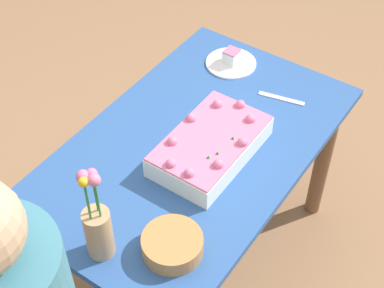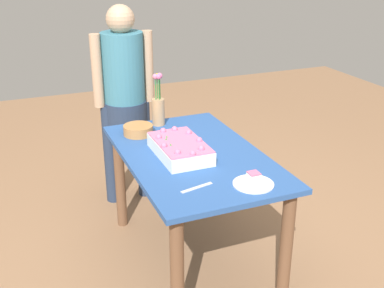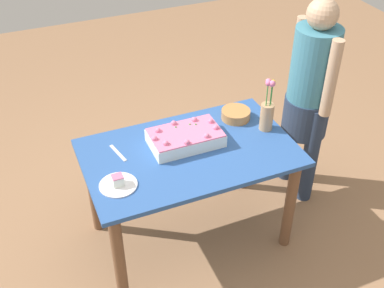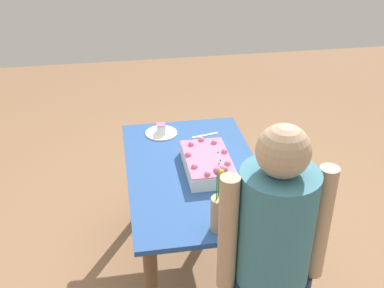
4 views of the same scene
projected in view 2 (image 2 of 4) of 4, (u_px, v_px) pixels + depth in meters
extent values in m
plane|color=#986E4D|center=(193.00, 257.00, 3.10)|extent=(8.00, 8.00, 0.00)
cube|color=#2D569A|center=(193.00, 156.00, 2.82)|extent=(1.28, 0.78, 0.03)
cylinder|color=brown|center=(120.00, 180.00, 3.34)|extent=(0.07, 0.07, 0.70)
cylinder|color=brown|center=(177.00, 276.00, 2.37)|extent=(0.07, 0.07, 0.70)
cylinder|color=brown|center=(203.00, 166.00, 3.56)|extent=(0.07, 0.07, 0.70)
cylinder|color=brown|center=(286.00, 248.00, 2.59)|extent=(0.07, 0.07, 0.70)
cube|color=white|center=(180.00, 149.00, 2.78)|extent=(0.44, 0.26, 0.08)
cube|color=pink|center=(180.00, 142.00, 2.76)|extent=(0.43, 0.26, 0.01)
sphere|color=pink|center=(193.00, 154.00, 2.59)|extent=(0.04, 0.04, 0.04)
sphere|color=pink|center=(201.00, 149.00, 2.66)|extent=(0.04, 0.04, 0.04)
sphere|color=pink|center=(199.00, 140.00, 2.77)|extent=(0.04, 0.04, 0.04)
sphere|color=pink|center=(189.00, 133.00, 2.88)|extent=(0.04, 0.04, 0.04)
sphere|color=pink|center=(175.00, 129.00, 2.93)|extent=(0.04, 0.04, 0.04)
sphere|color=pink|center=(163.00, 131.00, 2.91)|extent=(0.04, 0.04, 0.04)
sphere|color=pink|center=(159.00, 137.00, 2.81)|extent=(0.04, 0.04, 0.04)
sphere|color=pink|center=(164.00, 146.00, 2.69)|extent=(0.04, 0.04, 0.04)
sphere|color=pink|center=(178.00, 152.00, 2.61)|extent=(0.04, 0.04, 0.04)
cone|color=#2D8438|center=(171.00, 145.00, 2.71)|extent=(0.02, 0.02, 0.02)
cone|color=#2D8438|center=(166.00, 139.00, 2.79)|extent=(0.02, 0.02, 0.02)
cone|color=#2D8438|center=(167.00, 137.00, 2.82)|extent=(0.02, 0.02, 0.02)
cylinder|color=white|center=(253.00, 184.00, 2.45)|extent=(0.21, 0.21, 0.01)
cube|color=white|center=(254.00, 178.00, 2.44)|extent=(0.06, 0.06, 0.05)
cube|color=#D06991|center=(254.00, 173.00, 2.43)|extent=(0.06, 0.06, 0.01)
cube|color=silver|center=(197.00, 188.00, 2.42)|extent=(0.06, 0.18, 0.00)
cylinder|color=tan|center=(158.00, 112.00, 3.23)|extent=(0.08, 0.08, 0.18)
cylinder|color=#2D8438|center=(159.00, 88.00, 3.15)|extent=(0.01, 0.01, 0.16)
sphere|color=#D96599|center=(159.00, 77.00, 3.12)|extent=(0.03, 0.03, 0.03)
cylinder|color=#2D8438|center=(160.00, 87.00, 3.18)|extent=(0.01, 0.01, 0.16)
sphere|color=#D16B9B|center=(160.00, 76.00, 3.15)|extent=(0.04, 0.04, 0.04)
cylinder|color=#2D8438|center=(157.00, 87.00, 3.18)|extent=(0.01, 0.01, 0.16)
sphere|color=yellow|center=(157.00, 76.00, 3.15)|extent=(0.03, 0.03, 0.03)
cylinder|color=#2D8438|center=(156.00, 88.00, 3.16)|extent=(0.01, 0.01, 0.16)
sphere|color=pink|center=(155.00, 77.00, 3.13)|extent=(0.04, 0.04, 0.04)
cylinder|color=#BC7E45|center=(138.00, 130.00, 3.09)|extent=(0.19, 0.19, 0.06)
cylinder|color=#273650|center=(111.00, 154.00, 3.65)|extent=(0.11, 0.11, 0.78)
cylinder|color=#273650|center=(144.00, 149.00, 3.74)|extent=(0.11, 0.11, 0.78)
cylinder|color=#273650|center=(126.00, 119.00, 3.59)|extent=(0.31, 0.32, 0.28)
cylinder|color=teal|center=(123.00, 69.00, 3.45)|extent=(0.30, 0.30, 0.52)
sphere|color=tan|center=(120.00, 19.00, 3.31)|extent=(0.20, 0.20, 0.20)
cylinder|color=tan|center=(97.00, 71.00, 3.38)|extent=(0.08, 0.08, 0.52)
cylinder|color=tan|center=(148.00, 66.00, 3.51)|extent=(0.08, 0.08, 0.52)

